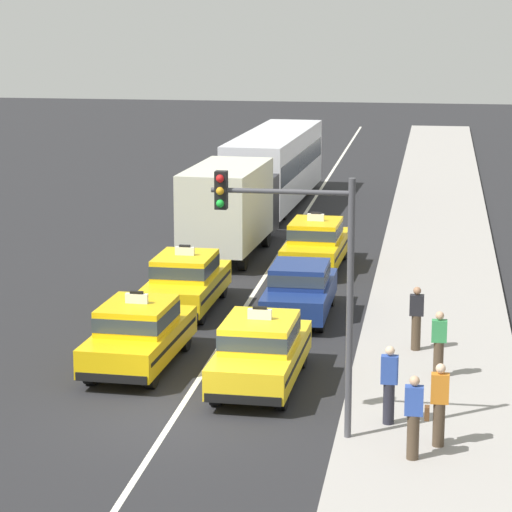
% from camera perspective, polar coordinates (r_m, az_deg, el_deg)
% --- Properties ---
extents(ground_plane, '(160.00, 160.00, 0.00)m').
position_cam_1_polar(ground_plane, '(25.67, -4.05, -7.94)').
color(ground_plane, '#232326').
extents(lane_stripe_left_right, '(0.14, 80.00, 0.01)m').
position_cam_1_polar(lane_stripe_left_right, '(44.68, 1.66, 0.91)').
color(lane_stripe_left_right, silver).
rests_on(lane_stripe_left_right, ground).
extents(sidewalk_curb, '(4.00, 90.00, 0.15)m').
position_cam_1_polar(sidewalk_curb, '(39.44, 8.83, -0.68)').
color(sidewalk_curb, '#9E9993').
rests_on(sidewalk_curb, ground).
extents(taxi_left_nearest, '(1.99, 4.63, 1.96)m').
position_cam_1_polar(taxi_left_nearest, '(28.98, -5.74, -3.75)').
color(taxi_left_nearest, black).
rests_on(taxi_left_nearest, ground).
extents(taxi_left_second, '(1.89, 4.59, 1.96)m').
position_cam_1_polar(taxi_left_second, '(34.19, -3.43, -1.20)').
color(taxi_left_second, black).
rests_on(taxi_left_second, ground).
extents(box_truck_left_third, '(2.57, 7.07, 3.27)m').
position_cam_1_polar(box_truck_left_third, '(41.36, -1.22, 2.48)').
color(box_truck_left_third, black).
rests_on(box_truck_left_third, ground).
extents(bus_left_fourth, '(3.00, 11.30, 3.22)m').
position_cam_1_polar(bus_left_fourth, '(51.47, 0.92, 4.50)').
color(bus_left_fourth, black).
rests_on(bus_left_fourth, ground).
extents(taxi_right_nearest, '(1.92, 4.60, 1.96)m').
position_cam_1_polar(taxi_right_nearest, '(27.44, 0.22, -4.61)').
color(taxi_right_nearest, black).
rests_on(taxi_right_nearest, ground).
extents(sedan_right_second, '(1.78, 4.31, 1.58)m').
position_cam_1_polar(sedan_right_second, '(33.33, 2.15, -1.60)').
color(sedan_right_second, black).
rests_on(sedan_right_second, ground).
extents(taxi_right_third, '(1.97, 4.62, 1.96)m').
position_cam_1_polar(taxi_right_third, '(39.38, 2.93, 0.63)').
color(taxi_right_third, black).
rests_on(taxi_right_third, ground).
extents(pedestrian_near_crosswalk, '(0.36, 0.24, 1.69)m').
position_cam_1_polar(pedestrian_near_crosswalk, '(23.03, 7.68, -7.78)').
color(pedestrian_near_crosswalk, '#473828').
rests_on(pedestrian_near_crosswalk, sidewalk_curb).
extents(pedestrian_mid_block, '(0.36, 0.24, 1.60)m').
position_cam_1_polar(pedestrian_mid_block, '(27.99, 8.90, -4.25)').
color(pedestrian_mid_block, '#473828').
rests_on(pedestrian_mid_block, sidewalk_curb).
extents(pedestrian_by_storefront, '(0.47, 0.24, 1.72)m').
position_cam_1_polar(pedestrian_by_storefront, '(23.74, 8.90, -7.17)').
color(pedestrian_by_storefront, '#473828').
rests_on(pedestrian_by_storefront, sidewalk_curb).
extents(pedestrian_trailing, '(0.36, 0.24, 1.66)m').
position_cam_1_polar(pedestrian_trailing, '(30.01, 7.82, -3.01)').
color(pedestrian_trailing, '#473828').
rests_on(pedestrian_trailing, sidewalk_curb).
extents(pedestrian_far_corner, '(0.36, 0.24, 1.70)m').
position_cam_1_polar(pedestrian_far_corner, '(24.81, 6.51, -6.24)').
color(pedestrian_far_corner, '#23232D').
rests_on(pedestrian_far_corner, sidewalk_curb).
extents(traffic_light_pole, '(2.87, 0.33, 5.58)m').
position_cam_1_polar(traffic_light_pole, '(23.30, 2.27, -0.22)').
color(traffic_light_pole, '#47474C').
rests_on(traffic_light_pole, ground).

